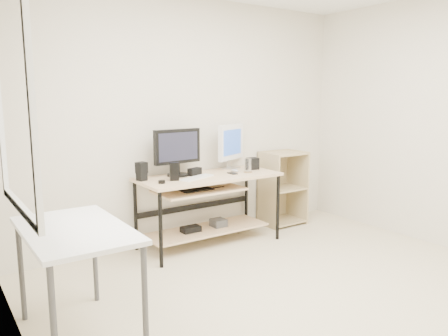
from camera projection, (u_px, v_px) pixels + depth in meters
name	position (u px, v px, depth m)	size (l,w,h in m)	color
room	(315.00, 132.00, 3.07)	(4.01, 4.01, 2.62)	beige
desk	(207.00, 195.00, 4.57)	(1.50, 0.65, 0.75)	beige
side_table	(75.00, 240.00, 2.77)	(0.60, 1.00, 0.75)	white
shelf_unit	(281.00, 187.00, 5.38)	(0.50, 0.40, 0.90)	tan
black_monitor	(177.00, 149.00, 4.47)	(0.53, 0.22, 0.49)	black
white_imac	(231.00, 143.00, 4.91)	(0.45, 0.23, 0.50)	silver
keyboard	(197.00, 178.00, 4.39)	(0.41, 0.12, 0.01)	white
mouse	(235.00, 171.00, 4.74)	(0.06, 0.10, 0.03)	#AFAFB4
center_speaker	(195.00, 172.00, 4.55)	(0.15, 0.07, 0.08)	black
speaker_left	(142.00, 171.00, 4.26)	(0.11, 0.11, 0.18)	black
speaker_right	(253.00, 164.00, 4.91)	(0.11, 0.11, 0.13)	black
audio_controller	(174.00, 171.00, 4.26)	(0.09, 0.06, 0.18)	black
volume_puck	(162.00, 182.00, 4.13)	(0.07, 0.07, 0.03)	black
smartphone	(232.00, 173.00, 4.64)	(0.06, 0.12, 0.01)	black
coaster	(248.00, 172.00, 4.72)	(0.09, 0.09, 0.01)	olive
drinking_glass	(248.00, 165.00, 4.71)	(0.07, 0.07, 0.15)	white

